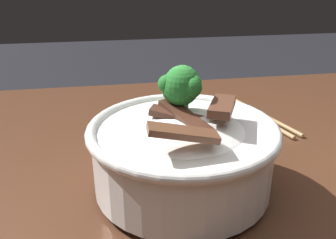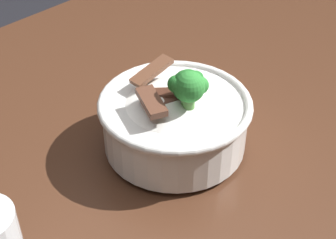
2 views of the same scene
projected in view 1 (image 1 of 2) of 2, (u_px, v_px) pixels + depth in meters
rice_bowl at (182, 148)px, 0.41m from camera, size 0.22×0.22×0.15m
chopsticks_pair at (257, 114)px, 0.64m from camera, size 0.08×0.20×0.01m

